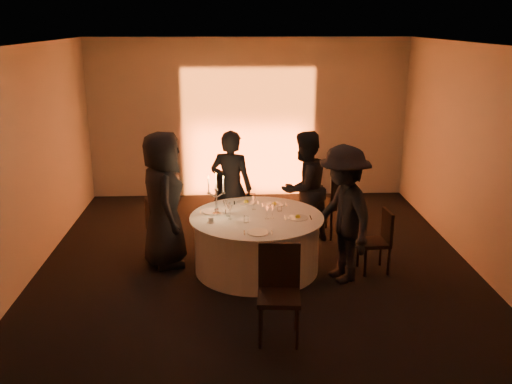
{
  "coord_description": "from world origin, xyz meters",
  "views": [
    {
      "loc": [
        -0.33,
        -7.2,
        3.3
      ],
      "look_at": [
        0.0,
        0.2,
        1.05
      ],
      "focal_mm": 40.0,
      "sensor_mm": 36.0,
      "label": 1
    }
  ],
  "objects_px": {
    "coffee_cup": "(211,220)",
    "guest_back_left": "(231,188)",
    "chair_back_left": "(230,198)",
    "chair_back_right": "(334,200)",
    "chair_left": "(157,226)",
    "guest_right": "(343,214)",
    "banquet_table": "(257,243)",
    "chair_right": "(379,238)",
    "candelabra": "(216,200)",
    "guest_back_right": "(304,188)",
    "guest_left": "(163,200)",
    "chair_front": "(279,286)"
  },
  "relations": [
    {
      "from": "chair_back_left",
      "to": "chair_back_right",
      "type": "relative_size",
      "value": 0.88
    },
    {
      "from": "chair_back_right",
      "to": "chair_right",
      "type": "bearing_deg",
      "value": 62.7
    },
    {
      "from": "chair_back_left",
      "to": "chair_front",
      "type": "height_order",
      "value": "chair_front"
    },
    {
      "from": "guest_back_right",
      "to": "coffee_cup",
      "type": "relative_size",
      "value": 15.79
    },
    {
      "from": "banquet_table",
      "to": "candelabra",
      "type": "xyz_separation_m",
      "value": [
        -0.54,
        0.11,
        0.59
      ]
    },
    {
      "from": "chair_right",
      "to": "guest_back_right",
      "type": "distance_m",
      "value": 1.46
    },
    {
      "from": "chair_back_right",
      "to": "coffee_cup",
      "type": "distance_m",
      "value": 2.36
    },
    {
      "from": "chair_left",
      "to": "chair_back_right",
      "type": "xyz_separation_m",
      "value": [
        2.67,
        0.8,
        0.09
      ]
    },
    {
      "from": "chair_right",
      "to": "guest_back_left",
      "type": "height_order",
      "value": "guest_back_left"
    },
    {
      "from": "banquet_table",
      "to": "chair_right",
      "type": "height_order",
      "value": "chair_right"
    },
    {
      "from": "chair_left",
      "to": "chair_right",
      "type": "distance_m",
      "value": 3.1
    },
    {
      "from": "banquet_table",
      "to": "guest_left",
      "type": "relative_size",
      "value": 0.95
    },
    {
      "from": "chair_front",
      "to": "guest_back_left",
      "type": "xyz_separation_m",
      "value": [
        -0.5,
        2.71,
        0.3
      ]
    },
    {
      "from": "chair_right",
      "to": "guest_left",
      "type": "distance_m",
      "value": 2.98
    },
    {
      "from": "chair_back_right",
      "to": "guest_left",
      "type": "xyz_separation_m",
      "value": [
        -2.53,
        -0.98,
        0.36
      ]
    },
    {
      "from": "chair_left",
      "to": "chair_back_right",
      "type": "relative_size",
      "value": 0.86
    },
    {
      "from": "candelabra",
      "to": "guest_back_left",
      "type": "bearing_deg",
      "value": 77.08
    },
    {
      "from": "chair_front",
      "to": "chair_left",
      "type": "bearing_deg",
      "value": 130.94
    },
    {
      "from": "chair_back_right",
      "to": "guest_right",
      "type": "bearing_deg",
      "value": 40.44
    },
    {
      "from": "chair_left",
      "to": "chair_front",
      "type": "height_order",
      "value": "chair_front"
    },
    {
      "from": "guest_left",
      "to": "chair_back_right",
      "type": "bearing_deg",
      "value": -79.94
    },
    {
      "from": "coffee_cup",
      "to": "guest_back_left",
      "type": "bearing_deg",
      "value": 77.34
    },
    {
      "from": "chair_left",
      "to": "candelabra",
      "type": "distance_m",
      "value": 1.03
    },
    {
      "from": "guest_back_right",
      "to": "coffee_cup",
      "type": "bearing_deg",
      "value": 2.53
    },
    {
      "from": "banquet_table",
      "to": "chair_front",
      "type": "xyz_separation_m",
      "value": [
        0.16,
        -1.72,
        0.2
      ]
    },
    {
      "from": "chair_right",
      "to": "chair_front",
      "type": "distance_m",
      "value": 2.19
    },
    {
      "from": "chair_back_left",
      "to": "guest_back_left",
      "type": "distance_m",
      "value": 0.78
    },
    {
      "from": "chair_right",
      "to": "guest_back_right",
      "type": "xyz_separation_m",
      "value": [
        -0.89,
        1.08,
        0.39
      ]
    },
    {
      "from": "chair_back_left",
      "to": "chair_right",
      "type": "height_order",
      "value": "chair_back_left"
    },
    {
      "from": "guest_left",
      "to": "coffee_cup",
      "type": "relative_size",
      "value": 17.16
    },
    {
      "from": "chair_back_right",
      "to": "coffee_cup",
      "type": "height_order",
      "value": "chair_back_right"
    },
    {
      "from": "banquet_table",
      "to": "chair_front",
      "type": "distance_m",
      "value": 1.74
    },
    {
      "from": "candelabra",
      "to": "chair_left",
      "type": "bearing_deg",
      "value": 160.31
    },
    {
      "from": "chair_front",
      "to": "guest_back_right",
      "type": "distance_m",
      "value": 2.77
    },
    {
      "from": "chair_back_left",
      "to": "chair_right",
      "type": "relative_size",
      "value": 1.06
    },
    {
      "from": "guest_back_right",
      "to": "chair_left",
      "type": "bearing_deg",
      "value": -23.81
    },
    {
      "from": "guest_left",
      "to": "guest_back_right",
      "type": "xyz_separation_m",
      "value": [
        2.02,
        0.72,
        -0.08
      ]
    },
    {
      "from": "guest_back_right",
      "to": "banquet_table",
      "type": "bearing_deg",
      "value": 13.83
    },
    {
      "from": "guest_right",
      "to": "coffee_cup",
      "type": "bearing_deg",
      "value": -112.72
    },
    {
      "from": "candelabra",
      "to": "coffee_cup",
      "type": "bearing_deg",
      "value": -101.93
    },
    {
      "from": "chair_right",
      "to": "coffee_cup",
      "type": "xyz_separation_m",
      "value": [
        -2.26,
        -0.09,
        0.32
      ]
    },
    {
      "from": "guest_back_left",
      "to": "banquet_table",
      "type": "bearing_deg",
      "value": 127.42
    },
    {
      "from": "chair_back_right",
      "to": "guest_back_left",
      "type": "distance_m",
      "value": 1.65
    },
    {
      "from": "chair_left",
      "to": "guest_back_left",
      "type": "xyz_separation_m",
      "value": [
        1.06,
        0.57,
        0.38
      ]
    },
    {
      "from": "guest_back_right",
      "to": "candelabra",
      "type": "distance_m",
      "value": 1.56
    },
    {
      "from": "chair_left",
      "to": "guest_right",
      "type": "distance_m",
      "value": 2.64
    },
    {
      "from": "chair_front",
      "to": "guest_right",
      "type": "xyz_separation_m",
      "value": [
        0.94,
        1.37,
        0.32
      ]
    },
    {
      "from": "banquet_table",
      "to": "chair_back_right",
      "type": "bearing_deg",
      "value": 43.92
    },
    {
      "from": "chair_left",
      "to": "guest_right",
      "type": "bearing_deg",
      "value": -125.59
    },
    {
      "from": "chair_front",
      "to": "guest_right",
      "type": "bearing_deg",
      "value": 60.47
    }
  ]
}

